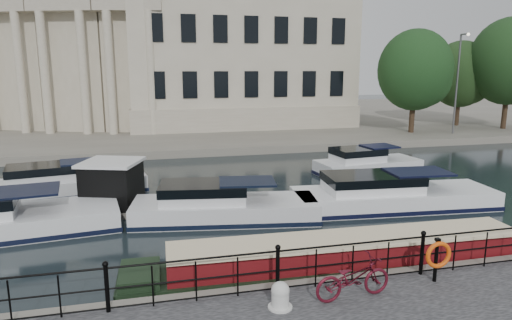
{
  "coord_description": "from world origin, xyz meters",
  "views": [
    {
      "loc": [
        -3.01,
        -12.23,
        5.99
      ],
      "look_at": [
        0.5,
        2.0,
        3.0
      ],
      "focal_mm": 32.0,
      "sensor_mm": 36.0,
      "label": 1
    }
  ],
  "objects_px": {
    "bicycle": "(353,278)",
    "life_ring_post": "(438,255)",
    "harbour_hut": "(113,187)",
    "mooring_bollard": "(280,296)",
    "narrowboat": "(349,264)"
  },
  "relations": [
    {
      "from": "bicycle",
      "to": "life_ring_post",
      "type": "bearing_deg",
      "value": -90.44
    },
    {
      "from": "bicycle",
      "to": "harbour_hut",
      "type": "height_order",
      "value": "harbour_hut"
    },
    {
      "from": "mooring_bollard",
      "to": "narrowboat",
      "type": "relative_size",
      "value": 0.05
    },
    {
      "from": "mooring_bollard",
      "to": "life_ring_post",
      "type": "height_order",
      "value": "life_ring_post"
    },
    {
      "from": "harbour_hut",
      "to": "life_ring_post",
      "type": "bearing_deg",
      "value": -30.8
    },
    {
      "from": "life_ring_post",
      "to": "narrowboat",
      "type": "bearing_deg",
      "value": 128.06
    },
    {
      "from": "bicycle",
      "to": "harbour_hut",
      "type": "xyz_separation_m",
      "value": [
        -6.11,
        10.5,
        -0.11
      ]
    },
    {
      "from": "bicycle",
      "to": "harbour_hut",
      "type": "distance_m",
      "value": 12.15
    },
    {
      "from": "bicycle",
      "to": "harbour_hut",
      "type": "bearing_deg",
      "value": 24.46
    },
    {
      "from": "bicycle",
      "to": "life_ring_post",
      "type": "height_order",
      "value": "life_ring_post"
    },
    {
      "from": "mooring_bollard",
      "to": "narrowboat",
      "type": "bearing_deg",
      "value": 38.61
    },
    {
      "from": "mooring_bollard",
      "to": "harbour_hut",
      "type": "xyz_separation_m",
      "value": [
        -4.29,
        10.53,
        0.1
      ]
    },
    {
      "from": "narrowboat",
      "to": "life_ring_post",
      "type": "bearing_deg",
      "value": -50.01
    },
    {
      "from": "mooring_bollard",
      "to": "bicycle",
      "type": "bearing_deg",
      "value": 0.78
    },
    {
      "from": "life_ring_post",
      "to": "harbour_hut",
      "type": "bearing_deg",
      "value": 129.79
    }
  ]
}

